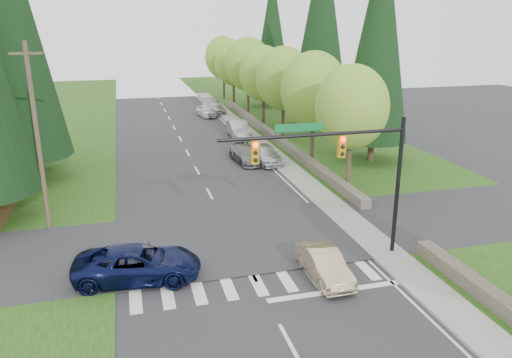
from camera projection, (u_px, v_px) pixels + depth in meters
name	position (u px, v px, depth m)	size (l,w,h in m)	color
ground	(280.00, 326.00, 18.74)	(120.00, 120.00, 0.00)	#28282B
grass_east	(359.00, 162.00, 40.33)	(14.00, 110.00, 0.06)	#154412
grass_west	(10.00, 188.00, 33.94)	(14.00, 110.00, 0.06)	#154412
cross_street	(234.00, 240.00, 26.10)	(120.00, 8.00, 0.10)	#28282B
sidewalk_east	(279.00, 160.00, 40.66)	(1.80, 80.00, 0.13)	gray
curb_east	(269.00, 161.00, 40.45)	(0.20, 80.00, 0.13)	gray
stone_wall_north	(271.00, 135.00, 48.35)	(0.70, 40.00, 0.70)	#4C4438
traffic_signal	(344.00, 159.00, 22.43)	(8.70, 0.37, 6.80)	black
utility_pole	(38.00, 138.00, 25.88)	(1.60, 0.24, 10.00)	#473828
decid_tree_0	(352.00, 107.00, 32.17)	(4.80, 4.80, 8.37)	#38281C
decid_tree_1	(314.00, 90.00, 38.58)	(5.20, 5.20, 8.80)	#38281C
decid_tree_2	(284.00, 79.00, 44.93)	(5.00, 5.00, 8.82)	#38281C
decid_tree_3	(263.00, 74.00, 51.48)	(5.00, 5.00, 8.55)	#38281C
decid_tree_4	(248.00, 64.00, 57.82)	(5.40, 5.40, 9.18)	#38281C
decid_tree_5	(233.00, 64.00, 64.38)	(4.80, 4.80, 8.30)	#38281C
decid_tree_6	(223.00, 58.00, 70.74)	(5.20, 5.20, 8.86)	#38281C
conifer_w_c	(6.00, 15.00, 32.59)	(6.46, 6.46, 20.80)	#38281C
conifer_e_a	(379.00, 36.00, 37.60)	(5.44, 5.44, 17.80)	#38281C
conifer_e_b	(322.00, 22.00, 50.42)	(6.12, 6.12, 19.80)	#38281C
conifer_e_c	(272.00, 34.00, 63.51)	(5.10, 5.10, 16.80)	#38281C
sedan_champagne	(324.00, 265.00, 22.03)	(1.38, 3.95, 1.30)	tan
suv_navy	(138.00, 264.00, 21.88)	(2.54, 5.50, 1.53)	#0B1138
parked_car_a	(265.00, 154.00, 39.77)	(1.80, 4.48, 1.53)	silver
parked_car_b	(246.00, 154.00, 40.06)	(1.86, 4.57, 1.33)	slate
parked_car_c	(238.00, 129.00, 48.52)	(1.73, 4.97, 1.64)	#A8A8AD
parked_car_d	(206.00, 111.00, 59.02)	(1.63, 4.06, 1.38)	silver
parked_car_e	(213.00, 107.00, 61.15)	(2.16, 5.31, 1.54)	#B1B1B6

